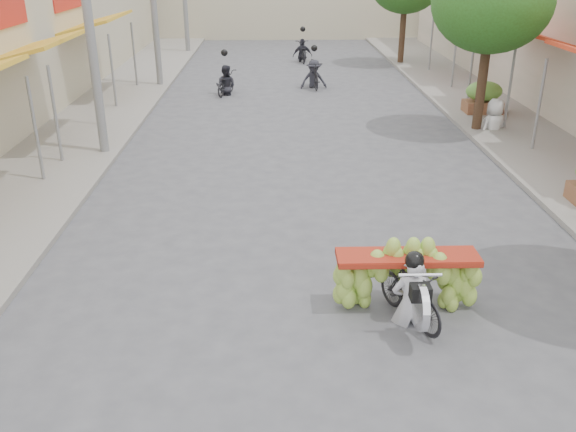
{
  "coord_description": "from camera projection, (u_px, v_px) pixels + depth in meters",
  "views": [
    {
      "loc": [
        -0.81,
        -4.0,
        5.12
      ],
      "look_at": [
        -0.58,
        5.2,
        1.1
      ],
      "focal_mm": 38.0,
      "sensor_mm": 36.0,
      "label": 1
    }
  ],
  "objects": [
    {
      "name": "pedestrian",
      "position": [
        497.0,
        99.0,
        18.23
      ],
      "size": [
        1.04,
        0.86,
        1.83
      ],
      "rotation": [
        0.0,
        0.0,
        3.56
      ],
      "color": "silver",
      "rests_on": "ground"
    },
    {
      "name": "produce_crate_far",
      "position": [
        484.0,
        95.0,
        20.24
      ],
      "size": [
        1.2,
        0.88,
        1.16
      ],
      "color": "brown",
      "rests_on": "ground"
    },
    {
      "name": "street_tree_mid",
      "position": [
        492.0,
        2.0,
        17.16
      ],
      "size": [
        3.4,
        3.4,
        5.25
      ],
      "color": "#3A2719",
      "rests_on": "ground"
    },
    {
      "name": "banana_motorbike",
      "position": [
        409.0,
        276.0,
        9.07
      ],
      "size": [
        2.2,
        1.77,
        1.97
      ],
      "color": "black",
      "rests_on": "ground"
    },
    {
      "name": "bg_motorbike_b",
      "position": [
        314.0,
        68.0,
        24.28
      ],
      "size": [
        1.11,
        1.94,
        1.95
      ],
      "color": "black",
      "rests_on": "ground"
    },
    {
      "name": "sidewalk_left",
      "position": [
        78.0,
        124.0,
        19.29
      ],
      "size": [
        4.0,
        60.0,
        0.12
      ],
      "primitive_type": "cube",
      "color": "gray",
      "rests_on": "ground"
    },
    {
      "name": "bg_motorbike_c",
      "position": [
        303.0,
        46.0,
        30.08
      ],
      "size": [
        0.99,
        1.75,
        1.95
      ],
      "color": "black",
      "rests_on": "ground"
    },
    {
      "name": "bg_motorbike_a",
      "position": [
        225.0,
        75.0,
        23.25
      ],
      "size": [
        1.0,
        1.68,
        1.95
      ],
      "color": "black",
      "rests_on": "ground"
    },
    {
      "name": "sidewalk_right",
      "position": [
        516.0,
        121.0,
        19.61
      ],
      "size": [
        4.0,
        60.0,
        0.12
      ],
      "primitive_type": "cube",
      "color": "gray",
      "rests_on": "ground"
    }
  ]
}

